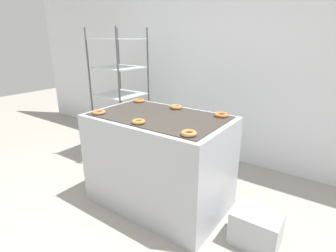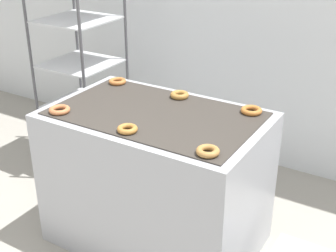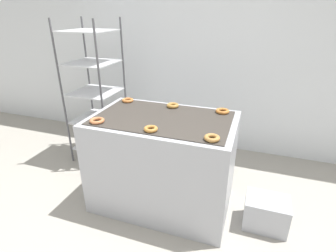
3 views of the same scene
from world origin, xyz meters
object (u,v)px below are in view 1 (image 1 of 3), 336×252
Objects in this scene: donut_near_center at (138,122)px; donut_far_right at (221,115)px; baking_rack_cart at (120,95)px; donut_near_left at (99,112)px; glaze_bin at (256,229)px; donut_far_center at (176,107)px; donut_near_right at (189,133)px; donut_far_left at (139,101)px; fryer_machine at (160,160)px.

donut_near_center and donut_far_right have the same top height.
baking_rack_cart reaches higher than donut_near_left.
donut_far_center is at bearing 162.41° from glaze_bin.
donut_near_right is at bearing -0.57° from donut_near_left.
donut_far_left is 0.52m from donut_far_center.
glaze_bin is at bearing -17.59° from donut_far_center.
donut_near_right is 0.99× the size of donut_far_center.
donut_far_center is (-0.00, 0.30, 0.50)m from fryer_machine.
fryer_machine is at bearing -30.46° from donut_far_left.
donut_far_right is (1.02, 0.00, 0.00)m from donut_far_left.
donut_near_left is 0.52m from donut_near_center.
donut_near_center is 0.51m from donut_near_right.
donut_near_right reaches higher than donut_far_left.
baking_rack_cart is 2.41m from glaze_bin.
baking_rack_cart is 14.53× the size of donut_near_right.
fryer_machine is 1.39m from baking_rack_cart.
fryer_machine is 0.58m from donut_near_center.
glaze_bin is 1.01m from donut_near_right.
donut_far_center reaches higher than donut_far_left.
donut_far_center is (0.52, -0.01, 0.00)m from donut_far_left.
fryer_machine is 1.08m from glaze_bin.
glaze_bin is 1.78m from donut_far_left.
donut_far_right reaches higher than glaze_bin.
donut_near_center is at bearing -39.02° from baking_rack_cart.
glaze_bin is at bearing 9.99° from donut_near_left.
donut_near_left and donut_far_left have the same top height.
baking_rack_cart is 1.70m from donut_far_right.
donut_near_left is 1.11× the size of donut_near_center.
donut_far_right is (0.51, 0.31, 0.50)m from fryer_machine.
donut_near_right is at bearing -49.66° from donut_far_center.
glaze_bin is at bearing -1.49° from fryer_machine.
baking_rack_cart is at bearing 150.51° from donut_near_right.
donut_near_right is 1.00× the size of donut_far_left.
baking_rack_cart is 1.50m from donut_near_center.
donut_near_right is at bearing -0.37° from donut_near_center.
glaze_bin is 1.34m from donut_near_center.
donut_near_right reaches higher than glaze_bin.
glaze_bin is (2.18, -0.67, -0.76)m from baking_rack_cart.
donut_far_center reaches higher than glaze_bin.
donut_near_left is at bearing -170.01° from glaze_bin.
baking_rack_cart is at bearing 163.07° from glaze_bin.
fryer_machine is at bearing -28.87° from baking_rack_cart.
glaze_bin is 2.95× the size of donut_far_right.
baking_rack_cart reaches higher than donut_far_right.
donut_far_left is at bearing 90.39° from donut_near_left.
donut_near_center is 0.95× the size of donut_near_right.
donut_near_left is 1.05× the size of donut_far_center.
fryer_machine is 11.48× the size of donut_near_center.
fryer_machine is 0.78m from donut_near_right.
donut_near_right is (1.03, -0.01, 0.00)m from donut_near_left.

